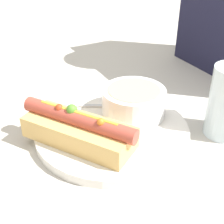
{
  "coord_description": "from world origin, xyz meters",
  "views": [
    {
      "loc": [
        0.37,
        -0.2,
        0.31
      ],
      "look_at": [
        0.0,
        0.0,
        0.04
      ],
      "focal_mm": 50.0,
      "sensor_mm": 36.0,
      "label": 1
    }
  ],
  "objects": [
    {
      "name": "ground_plane",
      "position": [
        0.0,
        0.0,
        0.0
      ],
      "size": [
        4.0,
        4.0,
        0.0
      ],
      "primitive_type": "plane",
      "color": "#BCB7AD"
    },
    {
      "name": "dinner_plate",
      "position": [
        0.0,
        0.0,
        0.01
      ],
      "size": [
        0.25,
        0.25,
        0.01
      ],
      "color": "white",
      "rests_on": "ground_plane"
    },
    {
      "name": "hot_dog",
      "position": [
        0.01,
        -0.06,
        0.04
      ],
      "size": [
        0.18,
        0.15,
        0.06
      ],
      "rotation": [
        0.0,
        0.0,
        0.58
      ],
      "color": "#DBAD60",
      "rests_on": "dinner_plate"
    },
    {
      "name": "soup_bowl",
      "position": [
        -0.02,
        0.05,
        0.04
      ],
      "size": [
        0.11,
        0.11,
        0.05
      ],
      "color": "white",
      "rests_on": "dinner_plate"
    },
    {
      "name": "spoon",
      "position": [
        -0.05,
        0.03,
        0.02
      ],
      "size": [
        0.1,
        0.16,
        0.01
      ],
      "rotation": [
        0.0,
        0.0,
        1.05
      ],
      "color": "#B7B7BC",
      "rests_on": "dinner_plate"
    }
  ]
}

